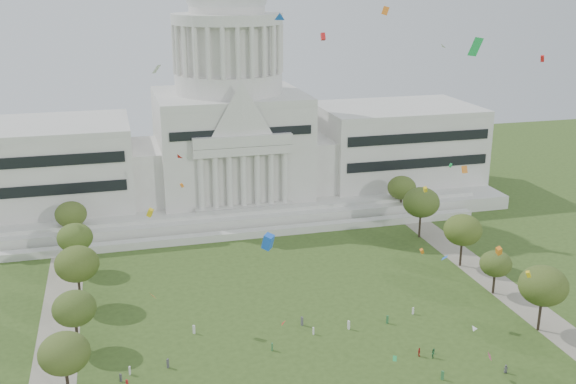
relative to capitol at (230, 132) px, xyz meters
name	(u,v)px	position (x,y,z in m)	size (l,w,h in m)	color
capitol	(230,132)	(0.00, 0.00, 0.00)	(160.00, 64.50, 91.30)	beige
path_left	(55,361)	(-48.00, -83.59, -22.28)	(8.00, 160.00, 0.04)	gray
path_right	(519,300)	(48.00, -83.59, -22.28)	(8.00, 160.00, 0.04)	gray
row_tree_l_2	(64,353)	(-45.04, -96.29, -13.79)	(8.42, 8.42, 11.97)	black
row_tree_r_2	(543,286)	(44.17, -96.15, -12.64)	(9.55, 9.55, 13.58)	black
row_tree_l_3	(74,309)	(-44.09, -79.67, -14.09)	(8.12, 8.12, 11.55)	black
row_tree_r_3	(496,264)	(44.40, -79.10, -15.21)	(7.01, 7.01, 9.98)	black
row_tree_l_4	(77,264)	(-44.08, -61.17, -12.90)	(9.29, 9.29, 13.21)	black
row_tree_r_4	(463,230)	(44.76, -63.55, -13.01)	(9.19, 9.19, 13.06)	black
row_tree_l_5	(75,238)	(-45.22, -42.58, -13.88)	(8.33, 8.33, 11.85)	black
row_tree_r_5	(421,202)	(43.49, -43.40, -12.37)	(9.82, 9.82, 13.96)	black
row_tree_l_6	(71,214)	(-46.87, -24.45, -14.02)	(8.19, 8.19, 11.64)	black
row_tree_r_6	(402,188)	(45.96, -25.46, -13.79)	(8.42, 8.42, 11.97)	black
person_0	(506,369)	(29.41, -108.13, -21.50)	(0.78, 0.51, 1.59)	#4C4C51
person_2	(434,353)	(19.35, -100.26, -21.35)	(0.92, 0.57, 1.88)	#33723F
person_10	(419,352)	(17.00, -99.09, -21.42)	(1.02, 0.56, 1.75)	#B21E1E
distant_crowd	(256,374)	(-13.80, -98.51, -21.45)	(63.94, 36.83, 1.89)	#B21E1E
kite_swarm	(365,217)	(2.88, -104.96, 8.41)	(75.76, 103.09, 63.21)	green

